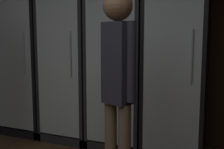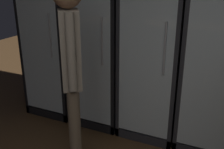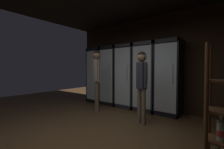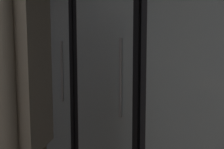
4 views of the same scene
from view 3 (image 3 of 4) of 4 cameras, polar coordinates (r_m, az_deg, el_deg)
The scene contains 9 objects.
ground_plane at distance 2.59m, azimuth -13.83°, elevation -25.89°, with size 12.00×12.00×0.00m, color brown.
wall_back at distance 4.79m, azimuth 15.91°, elevation 4.20°, with size 6.00×0.06×2.80m, color black.
cooler_far_left at distance 5.67m, azimuth -5.17°, elevation -0.38°, with size 0.63×0.63×1.98m.
cooler_left at distance 5.24m, azimuth 0.04°, elevation -0.62°, with size 0.63×0.63×1.98m.
cooler_center at distance 4.87m, azimuth 6.09°, elevation -0.89°, with size 0.63×0.63×1.98m.
cooler_right at distance 4.56m, azimuth 13.04°, elevation -0.97°, with size 0.63×0.63×1.98m.
cooler_far_right at distance 4.33m, azimuth 20.87°, elevation -1.33°, with size 0.63×0.63×1.98m.
shopper_near at distance 3.36m, azimuth 11.17°, elevation -1.12°, with size 0.30×0.21×1.60m.
shopper_far at distance 4.32m, azimuth -5.75°, elevation 0.81°, with size 0.26×0.29×1.74m.
Camera 3 is at (1.81, -1.41, 1.21)m, focal length 24.09 mm.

